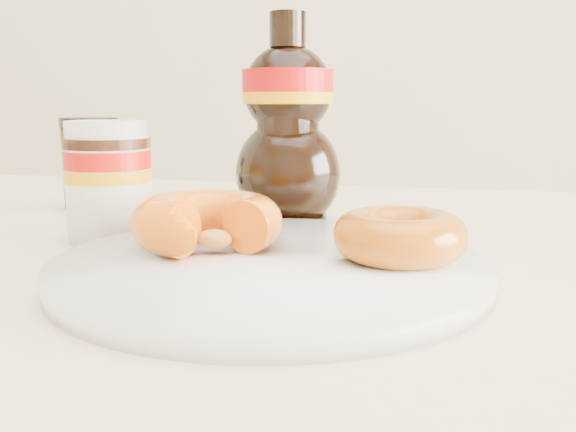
% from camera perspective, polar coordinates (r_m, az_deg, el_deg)
% --- Properties ---
extents(dining_table, '(1.40, 0.90, 0.75)m').
position_cam_1_polar(dining_table, '(0.52, -1.04, -12.65)').
color(dining_table, beige).
rests_on(dining_table, ground).
extents(plate, '(0.30, 0.30, 0.01)m').
position_cam_1_polar(plate, '(0.44, -1.55, -4.57)').
color(plate, white).
rests_on(plate, dining_table).
extents(donut_bitten, '(0.14, 0.14, 0.04)m').
position_cam_1_polar(donut_bitten, '(0.47, -7.18, -0.52)').
color(donut_bitten, orange).
rests_on(donut_bitten, plate).
extents(donut_whole, '(0.12, 0.12, 0.03)m').
position_cam_1_polar(donut_whole, '(0.44, 9.91, -1.74)').
color(donut_whole, '#A9530A').
rests_on(donut_whole, plate).
extents(nutella_jar, '(0.07, 0.07, 0.10)m').
position_cam_1_polar(nutella_jar, '(0.58, -15.67, 3.41)').
color(nutella_jar, white).
rests_on(nutella_jar, dining_table).
extents(syrup_bottle, '(0.12, 0.10, 0.20)m').
position_cam_1_polar(syrup_bottle, '(0.63, -0.03, 8.51)').
color(syrup_bottle, black).
rests_on(syrup_bottle, dining_table).
extents(dark_jar, '(0.06, 0.06, 0.10)m').
position_cam_1_polar(dark_jar, '(0.76, -17.11, 4.44)').
color(dark_jar, black).
rests_on(dark_jar, dining_table).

